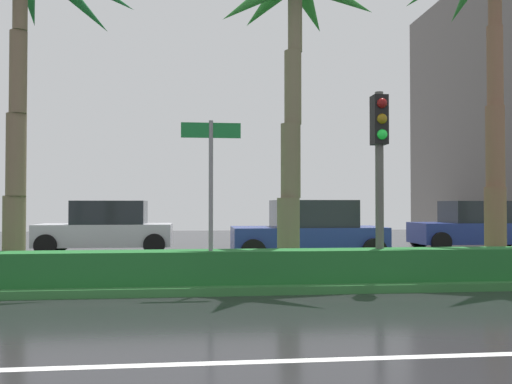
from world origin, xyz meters
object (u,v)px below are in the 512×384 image
(car_in_traffic_third, at_px, (309,232))
(car_in_traffic_fourth, at_px, (476,226))
(car_in_traffic_second, at_px, (107,228))
(street_name_sign, at_px, (211,179))
(traffic_signal_median_right, at_px, (380,150))
(palm_tree_centre, at_px, (295,20))

(car_in_traffic_third, distance_m, car_in_traffic_fourth, 7.23)
(car_in_traffic_second, xyz_separation_m, car_in_traffic_fourth, (12.71, -0.05, 0.00))
(street_name_sign, distance_m, car_in_traffic_fourth, 12.66)
(traffic_signal_median_right, relative_size, car_in_traffic_second, 0.85)
(palm_tree_centre, height_order, traffic_signal_median_right, palm_tree_centre)
(traffic_signal_median_right, bearing_deg, car_in_traffic_third, 93.66)
(palm_tree_centre, relative_size, traffic_signal_median_right, 1.90)
(traffic_signal_median_right, distance_m, car_in_traffic_fourth, 10.38)
(car_in_traffic_third, relative_size, car_in_traffic_fourth, 1.00)
(palm_tree_centre, distance_m, car_in_traffic_second, 9.68)
(palm_tree_centre, relative_size, street_name_sign, 2.30)
(street_name_sign, bearing_deg, car_in_traffic_second, 110.95)
(car_in_traffic_second, relative_size, car_in_traffic_fourth, 1.00)
(palm_tree_centre, bearing_deg, car_in_traffic_fourth, 41.11)
(palm_tree_centre, relative_size, car_in_traffic_third, 1.61)
(street_name_sign, xyz_separation_m, car_in_traffic_third, (2.95, 5.25, -1.25))
(traffic_signal_median_right, height_order, car_in_traffic_fourth, traffic_signal_median_right)
(street_name_sign, height_order, car_in_traffic_fourth, street_name_sign)
(car_in_traffic_second, bearing_deg, car_in_traffic_fourth, 179.79)
(street_name_sign, bearing_deg, car_in_traffic_third, 60.70)
(street_name_sign, bearing_deg, palm_tree_centre, 39.55)
(car_in_traffic_fourth, bearing_deg, street_name_sign, 40.81)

